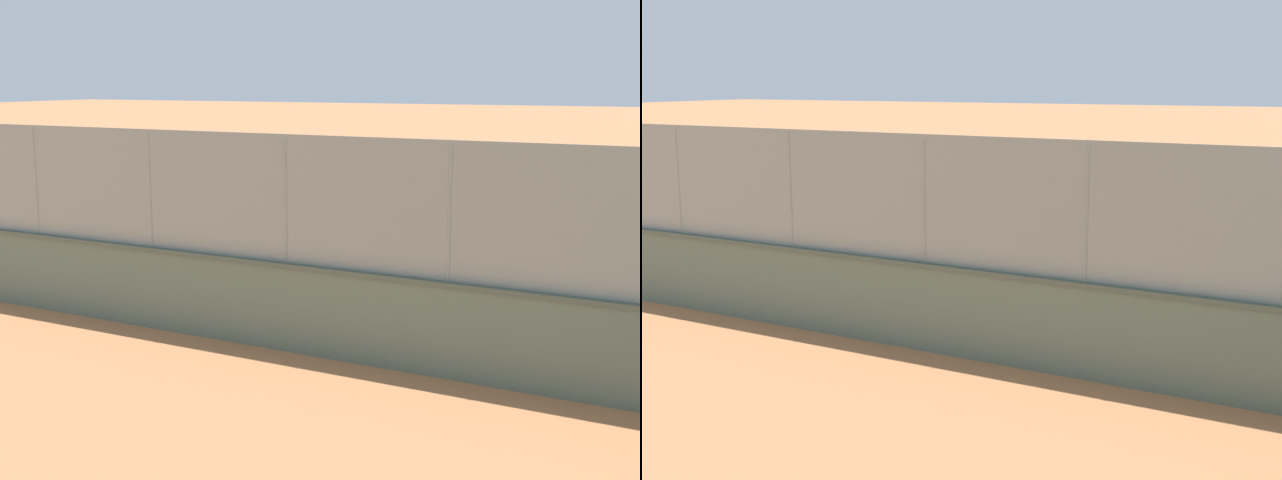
# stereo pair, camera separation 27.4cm
# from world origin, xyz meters

# --- Properties ---
(ground_plane) EXTENTS (260.00, 260.00, 0.00)m
(ground_plane) POSITION_xyz_m (0.00, 0.00, 0.00)
(ground_plane) COLOR #B27247
(perimeter_wall) EXTENTS (30.92, 1.42, 1.62)m
(perimeter_wall) POSITION_xyz_m (1.88, 11.44, 0.82)
(perimeter_wall) COLOR slate
(perimeter_wall) RESTS_ON ground_plane
(fence_panel_on_wall) EXTENTS (30.36, 1.12, 2.28)m
(fence_panel_on_wall) POSITION_xyz_m (1.88, 11.44, 2.76)
(fence_panel_on_wall) COLOR gray
(fence_panel_on_wall) RESTS_ON perimeter_wall
(player_crossing_court) EXTENTS (0.73, 1.25, 1.63)m
(player_crossing_court) POSITION_xyz_m (4.47, 8.56, 0.96)
(player_crossing_court) COLOR #B2B2B2
(player_crossing_court) RESTS_ON ground_plane
(player_near_wall_returning) EXTENTS (0.75, 1.26, 1.61)m
(player_near_wall_returning) POSITION_xyz_m (3.17, 1.06, 0.95)
(player_near_wall_returning) COLOR #591919
(player_near_wall_returning) RESTS_ON ground_plane
(sports_ball) EXTENTS (0.20, 0.20, 0.20)m
(sports_ball) POSITION_xyz_m (5.41, 9.37, 0.10)
(sports_ball) COLOR #3399D8
(sports_ball) RESTS_ON ground_plane
(courtside_bench) EXTENTS (1.61, 0.44, 0.87)m
(courtside_bench) POSITION_xyz_m (7.45, 9.69, 0.46)
(courtside_bench) COLOR gray
(courtside_bench) RESTS_ON ground_plane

